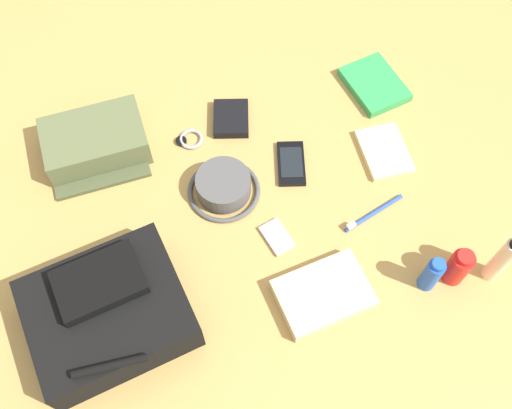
{
  "coord_description": "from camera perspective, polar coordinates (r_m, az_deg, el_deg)",
  "views": [
    {
      "loc": [
        0.15,
        0.63,
        1.25
      ],
      "look_at": [
        0.0,
        0.0,
        0.04
      ],
      "focal_mm": 41.34,
      "sensor_mm": 36.0,
      "label": 1
    }
  ],
  "objects": [
    {
      "name": "ground_plane",
      "position": [
        1.42,
        -0.0,
        -0.99
      ],
      "size": [
        2.64,
        2.02,
        0.02
      ],
      "primitive_type": "cube",
      "color": "tan",
      "rests_on": "ground"
    },
    {
      "name": "media_player",
      "position": [
        1.38,
        2.04,
        -3.15
      ],
      "size": [
        0.07,
        0.1,
        0.01
      ],
      "color": "#B7B7BC",
      "rests_on": "ground_plane"
    },
    {
      "name": "deodorant_spray",
      "position": [
        1.34,
        16.63,
        -6.49
      ],
      "size": [
        0.04,
        0.04,
        0.12
      ],
      "color": "blue",
      "rests_on": "ground_plane"
    },
    {
      "name": "toiletry_pouch",
      "position": [
        1.52,
        -15.25,
        5.79
      ],
      "size": [
        0.26,
        0.22,
        0.08
      ],
      "color": "#56603D",
      "rests_on": "ground_plane"
    },
    {
      "name": "paperback_novel",
      "position": [
        1.65,
        11.38,
        11.29
      ],
      "size": [
        0.17,
        0.2,
        0.02
      ],
      "color": "#2D934C",
      "rests_on": "ground_plane"
    },
    {
      "name": "bucket_hat",
      "position": [
        1.42,
        -3.16,
        1.75
      ],
      "size": [
        0.18,
        0.18,
        0.06
      ],
      "color": "#4D4D4D",
      "rests_on": "ground_plane"
    },
    {
      "name": "notepad",
      "position": [
        1.52,
        12.33,
        5.03
      ],
      "size": [
        0.11,
        0.15,
        0.02
      ],
      "primitive_type": "cube",
      "rotation": [
        0.0,
        0.0,
        0.01
      ],
      "color": "beige",
      "rests_on": "ground_plane"
    },
    {
      "name": "toothbrush",
      "position": [
        1.43,
        11.03,
        -0.99
      ],
      "size": [
        0.16,
        0.07,
        0.02
      ],
      "color": "blue",
      "rests_on": "ground_plane"
    },
    {
      "name": "sunscreen_spray",
      "position": [
        1.37,
        18.98,
        -5.72
      ],
      "size": [
        0.05,
        0.05,
        0.11
      ],
      "color": "red",
      "rests_on": "ground_plane"
    },
    {
      "name": "lotion_bottle",
      "position": [
        1.37,
        22.71,
        -4.94
      ],
      "size": [
        0.04,
        0.04,
        0.17
      ],
      "color": "beige",
      "rests_on": "ground_plane"
    },
    {
      "name": "wristwatch",
      "position": [
        1.52,
        -6.42,
        6.29
      ],
      "size": [
        0.07,
        0.06,
        0.01
      ],
      "color": "#99999E",
      "rests_on": "ground_plane"
    },
    {
      "name": "folded_towel",
      "position": [
        1.32,
        6.54,
        -8.62
      ],
      "size": [
        0.22,
        0.17,
        0.04
      ],
      "primitive_type": "cube",
      "rotation": [
        0.0,
        0.0,
        0.17
      ],
      "color": "beige",
      "rests_on": "ground_plane"
    },
    {
      "name": "wallet",
      "position": [
        1.54,
        -2.56,
        8.29
      ],
      "size": [
        0.11,
        0.13,
        0.02
      ],
      "primitive_type": "cube",
      "rotation": [
        0.0,
        0.0,
        -0.22
      ],
      "color": "black",
      "rests_on": "ground_plane"
    },
    {
      "name": "cell_phone",
      "position": [
        1.47,
        3.43,
        3.98
      ],
      "size": [
        0.09,
        0.14,
        0.01
      ],
      "color": "black",
      "rests_on": "ground_plane"
    },
    {
      "name": "backpack",
      "position": [
        1.29,
        -14.09,
        -10.06
      ],
      "size": [
        0.37,
        0.33,
        0.13
      ],
      "color": "black",
      "rests_on": "ground_plane"
    }
  ]
}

